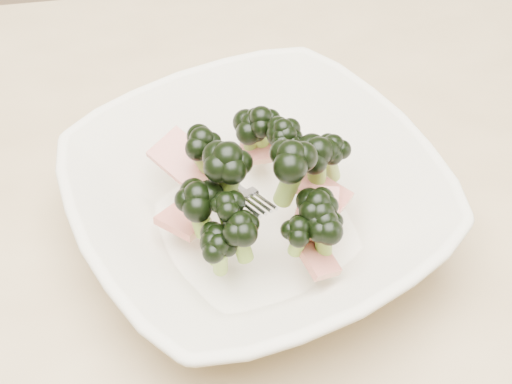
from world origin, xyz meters
TOP-DOWN VIEW (x-y plane):
  - dining_table at (0.00, 0.00)m, footprint 1.20×0.80m
  - broccoli_dish at (0.12, 0.02)m, footprint 0.38×0.38m

SIDE VIEW (x-z plane):
  - dining_table at x=0.00m, z-range 0.28..1.03m
  - broccoli_dish at x=0.12m, z-range 0.73..0.85m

